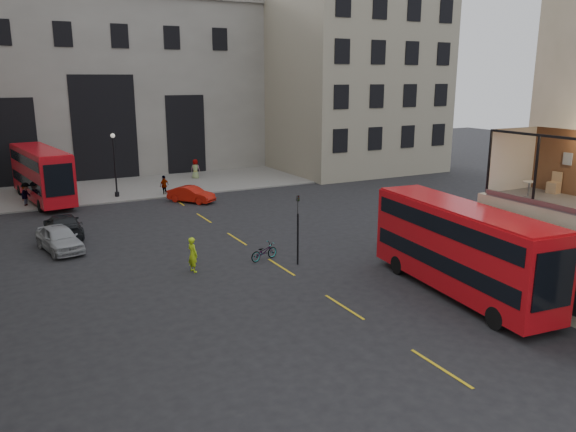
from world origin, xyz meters
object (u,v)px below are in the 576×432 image
car_a (59,238)px  cafe_table_far (529,186)px  bus_near (461,245)px  traffic_light_near (298,221)px  street_lamp_b (115,169)px  car_b (191,194)px  pedestrian_b (26,195)px  bicycle (264,252)px  pedestrian_c (164,186)px  car_c (63,226)px  cafe_chair_d (554,187)px  pedestrian_d (195,169)px  cyclist (193,255)px  bus_far (41,172)px

car_a → cafe_table_far: 25.10m
bus_near → traffic_light_near: bearing=122.2°
street_lamp_b → car_b: street_lamp_b is taller
traffic_light_near → pedestrian_b: traffic_light_near is taller
cafe_table_far → bicycle: bearing=129.8°
traffic_light_near → car_a: 13.99m
traffic_light_near → pedestrian_c: size_ratio=2.20×
car_c → cafe_chair_d: cafe_chair_d is taller
pedestrian_d → car_c: bearing=90.1°
street_lamp_b → pedestrian_c: (3.75, -0.95, -1.53)m
cafe_table_far → cyclist: bearing=141.2°
bus_near → cafe_chair_d: (4.15, -1.33, 2.55)m
traffic_light_near → bus_near: 8.44m
traffic_light_near → cyclist: (-5.32, 1.52, -1.51)m
car_b → pedestrian_d: pedestrian_d is taller
car_a → bicycle: (9.68, -7.01, -0.28)m
street_lamp_b → car_a: 14.80m
bicycle → cyclist: cyclist is taller
bus_far → car_a: size_ratio=2.51×
cafe_chair_d → street_lamp_b: bearing=114.1°
bus_near → pedestrian_c: (-5.75, 28.18, -1.48)m
bus_far → cyclist: bus_far is taller
pedestrian_d → bicycle: bearing=121.0°
street_lamp_b → bicycle: (3.74, -20.46, -1.93)m
car_a → pedestrian_d: bearing=41.3°
traffic_light_near → car_c: (-10.39, 11.56, -1.70)m
bicycle → cafe_chair_d: cafe_chair_d is taller
bus_far → car_b: size_ratio=2.84×
car_a → car_b: car_a is taller
bus_near → cafe_table_far: size_ratio=15.51×
cyclist → cafe_chair_d: size_ratio=1.90×
pedestrian_c → cafe_chair_d: (9.90, -29.51, 4.03)m
car_b → car_c: 11.89m
pedestrian_b → car_b: bearing=-78.2°
street_lamp_b → bus_far: size_ratio=0.49×
car_c → pedestrian_d: pedestrian_d is taller
bus_far → cafe_chair_d: (19.14, -31.76, 2.49)m
pedestrian_c → car_b: bearing=76.7°
bus_far → cafe_table_far: 36.33m
street_lamp_b → pedestrian_c: size_ratio=3.09×
traffic_light_near → street_lamp_b: street_lamp_b is taller
car_b → car_c: bearing=172.4°
car_a → car_c: 3.06m
car_c → cafe_chair_d: (19.04, -20.03, 4.17)m
bus_near → cyclist: size_ratio=5.77×
car_b → cafe_chair_d: 27.70m
bicycle → pedestrian_b: bearing=12.4°
bus_far → traffic_light_near: bearing=-65.8°
bus_near → pedestrian_d: 34.52m
bicycle → pedestrian_d: (4.91, 25.80, 0.52)m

